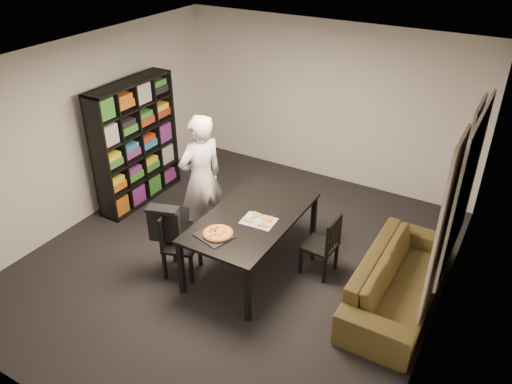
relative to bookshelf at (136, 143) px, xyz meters
The scene contains 16 objects.
room 2.26m from the bookshelf, 15.56° to the right, with size 5.01×5.51×2.61m.
window_pane 4.67m from the bookshelf, ahead, with size 0.02×1.40×1.60m, color black.
window_frame 4.67m from the bookshelf, ahead, with size 0.03×1.52×1.72m, color white.
curtain_left 4.59m from the bookshelf, ahead, with size 0.03×0.70×2.25m, color beige.
curtain_right 4.59m from the bookshelf, ahead, with size 0.03×0.70×2.25m, color beige.
bookshelf is the anchor object (origin of this frame).
dining_table 2.47m from the bookshelf, 14.12° to the right, with size 1.02×1.84×0.76m.
chair_left 2.06m from the bookshelf, 36.21° to the right, with size 0.51×0.51×0.87m.
chair_right 3.30m from the bookshelf, ahead, with size 0.41×0.41×0.83m.
draped_jacket 1.95m from the bookshelf, 39.05° to the right, with size 0.42×0.28×0.48m.
person 1.48m from the bookshelf, 13.03° to the right, with size 0.66×0.43×1.80m, color white.
baking_tray 2.54m from the bookshelf, 28.28° to the right, with size 0.40×0.32×0.01m, color black.
pepperoni_pizza 2.54m from the bookshelf, 27.09° to the right, with size 0.35×0.35×0.03m.
kitchen_towel 2.61m from the bookshelf, 14.87° to the right, with size 0.40×0.30×0.01m, color silver.
pizza_slices 2.60m from the bookshelf, 14.38° to the right, with size 0.37×0.31×0.01m, color gold, non-canonical shape.
sofa 4.26m from the bookshelf, ahead, with size 2.10×0.82×0.61m, color #41351A.
Camera 1 is at (2.86, -4.42, 4.10)m, focal length 35.00 mm.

